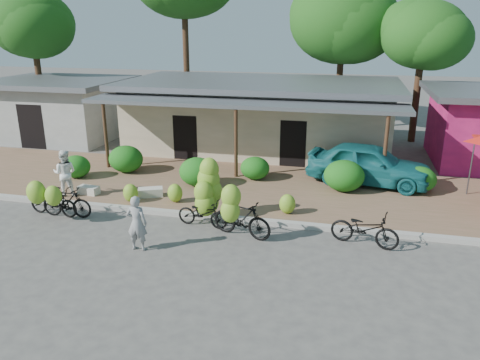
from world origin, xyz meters
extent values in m
plane|color=#4F4C49|center=(0.00, 0.00, 0.00)|extent=(100.00, 100.00, 0.00)
cube|color=#8D614C|center=(0.00, 5.00, 0.06)|extent=(60.00, 6.00, 0.12)
cube|color=#A8A399|center=(0.00, 2.00, 0.07)|extent=(60.00, 0.25, 0.15)
cube|color=beige|center=(0.00, 11.00, 1.55)|extent=(12.00, 6.00, 3.10)
cube|color=slate|center=(0.00, 11.00, 3.23)|extent=(13.00, 7.00, 0.25)
cube|color=black|center=(0.00, 8.05, 1.10)|extent=(1.40, 0.12, 2.20)
cube|color=slate|center=(0.00, 7.00, 2.90)|extent=(13.00, 2.00, 0.15)
cylinder|color=#47331C|center=(-5.60, 6.10, 1.43)|extent=(0.14, 0.14, 2.85)
cylinder|color=#47331C|center=(0.00, 6.10, 1.43)|extent=(0.14, 0.14, 2.85)
cylinder|color=#47331C|center=(5.60, 6.10, 1.43)|extent=(0.14, 0.14, 2.85)
cube|color=#A6A7A1|center=(-11.00, 11.00, 1.45)|extent=(6.00, 5.00, 2.90)
cube|color=slate|center=(-11.00, 11.00, 3.02)|extent=(7.00, 6.00, 0.25)
cube|color=black|center=(-11.00, 8.55, 1.10)|extent=(1.40, 0.12, 2.20)
cylinder|color=#47331C|center=(-13.50, 13.00, 3.13)|extent=(0.36, 0.36, 6.27)
ellipsoid|color=#154812|center=(-13.50, 13.00, 5.92)|extent=(4.67, 4.67, 3.74)
ellipsoid|color=#154812|center=(-14.00, 13.30, 6.22)|extent=(3.97, 3.97, 3.18)
cylinder|color=#47331C|center=(-5.50, 16.00, 4.56)|extent=(0.36, 0.36, 9.12)
cylinder|color=#47331C|center=(3.50, 16.50, 3.24)|extent=(0.36, 0.36, 6.48)
ellipsoid|color=#154812|center=(3.50, 16.50, 6.12)|extent=(5.91, 5.91, 4.73)
ellipsoid|color=#154812|center=(3.00, 16.80, 6.42)|extent=(5.03, 5.03, 4.02)
cylinder|color=#47331C|center=(7.50, 14.50, 2.87)|extent=(0.36, 0.36, 5.74)
ellipsoid|color=#154812|center=(7.50, 14.50, 5.42)|extent=(4.19, 4.19, 3.36)
ellipsoid|color=#154812|center=(7.00, 14.80, 5.72)|extent=(3.57, 3.57, 2.85)
ellipsoid|color=#176116|center=(-6.13, 4.53, 0.56)|extent=(1.14, 1.02, 0.89)
ellipsoid|color=#176116|center=(-4.54, 5.66, 0.67)|extent=(1.40, 1.26, 1.10)
ellipsoid|color=#176116|center=(-1.15, 4.71, 0.66)|extent=(1.37, 1.24, 1.07)
ellipsoid|color=#176116|center=(0.80, 5.96, 0.57)|extent=(1.14, 1.03, 0.89)
ellipsoid|color=#176116|center=(4.21, 5.37, 0.69)|extent=(1.46, 1.32, 1.14)
ellipsoid|color=#176116|center=(6.88, 5.94, 0.58)|extent=(1.18, 1.06, 0.92)
cylinder|color=#59595E|center=(8.53, 6.03, 1.17)|extent=(0.05, 0.05, 2.10)
imported|color=black|center=(-4.84, 1.13, 0.48)|extent=(1.87, 0.83, 0.95)
ellipsoid|color=#83CA32|center=(-4.92, 0.49, 1.00)|extent=(0.60, 0.51, 0.75)
imported|color=black|center=(-4.34, 1.10, 0.50)|extent=(1.70, 0.55, 1.01)
ellipsoid|color=#83CA32|center=(-4.31, 0.45, 0.96)|extent=(0.52, 0.44, 0.65)
imported|color=black|center=(0.11, 1.40, 0.43)|extent=(1.69, 0.77, 0.86)
ellipsoid|color=#83CA32|center=(0.14, 1.95, 0.62)|extent=(0.66, 0.56, 0.83)
ellipsoid|color=#83CA32|center=(0.23, 1.94, 0.97)|extent=(0.70, 0.59, 0.87)
ellipsoid|color=#83CA32|center=(0.16, 1.95, 1.33)|extent=(0.70, 0.60, 0.88)
ellipsoid|color=#83CA32|center=(0.18, 1.95, 1.67)|extent=(0.60, 0.51, 0.75)
ellipsoid|color=#83CA32|center=(0.14, 1.60, 0.67)|extent=(0.65, 0.55, 0.81)
ellipsoid|color=#83CA32|center=(0.10, 1.60, 1.03)|extent=(0.60, 0.51, 0.76)
imported|color=black|center=(1.44, 0.97, 0.56)|extent=(1.94, 1.03, 1.12)
ellipsoid|color=#83CA32|center=(1.26, 0.35, 1.03)|extent=(0.54, 0.46, 0.68)
ellipsoid|color=#83CA32|center=(1.27, 0.40, 1.44)|extent=(0.56, 0.47, 0.69)
imported|color=black|center=(4.89, 1.22, 0.50)|extent=(2.00, 1.10, 1.00)
ellipsoid|color=#83CA32|center=(-2.82, 2.53, 0.44)|extent=(0.51, 0.44, 0.64)
ellipsoid|color=#83CA32|center=(-1.34, 2.87, 0.44)|extent=(0.52, 0.44, 0.65)
ellipsoid|color=#83CA32|center=(2.52, 2.74, 0.44)|extent=(0.52, 0.44, 0.65)
cube|color=silver|center=(-2.39, 3.19, 0.27)|extent=(0.94, 0.71, 0.30)
cube|color=silver|center=(-4.65, 2.90, 0.26)|extent=(0.79, 0.46, 0.28)
imported|color=gray|center=(-1.13, -0.50, 0.79)|extent=(0.58, 0.39, 1.57)
imported|color=white|center=(-5.31, 2.60, 0.95)|extent=(0.93, 0.80, 1.66)
imported|color=#18676C|center=(5.09, 6.43, 0.90)|extent=(4.81, 2.60, 1.56)
camera|label=1|loc=(4.29, -11.15, 5.88)|focal=35.00mm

